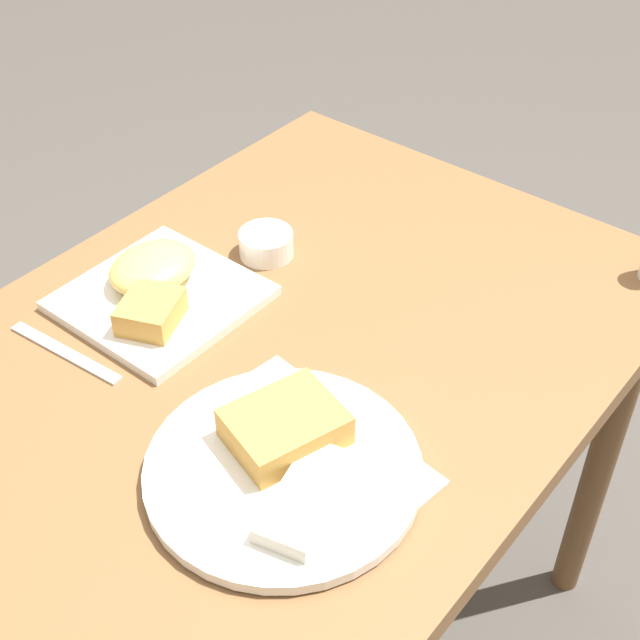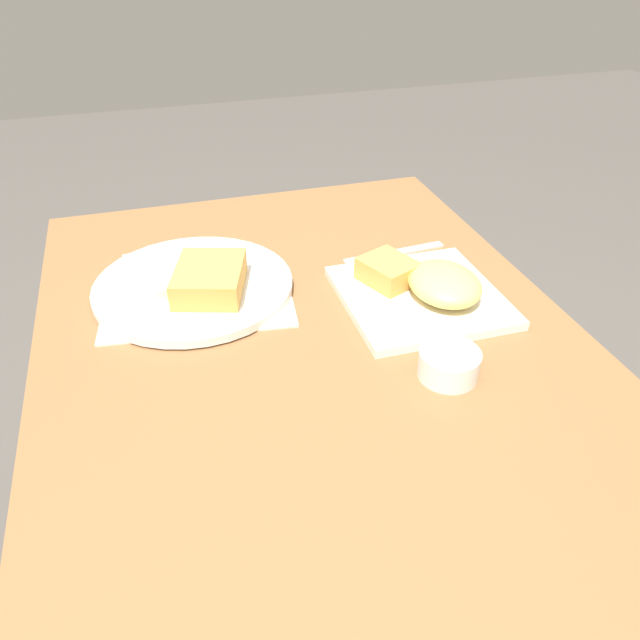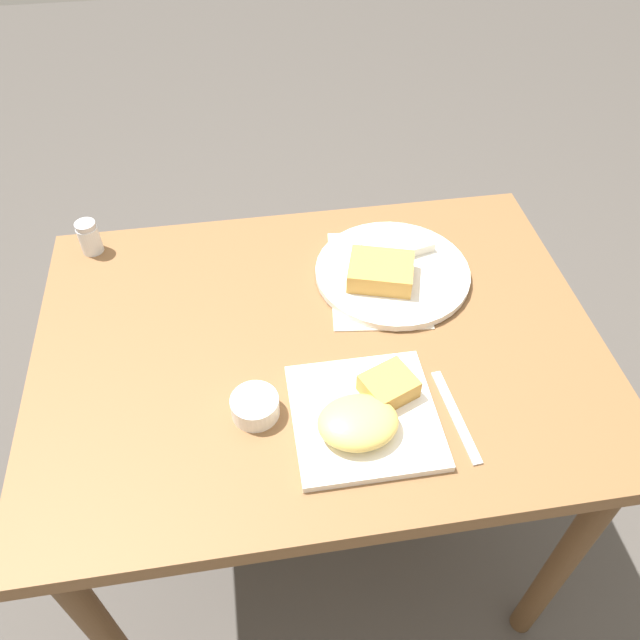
{
  "view_description": "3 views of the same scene",
  "coord_description": "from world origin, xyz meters",
  "px_view_note": "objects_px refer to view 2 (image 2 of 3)",
  "views": [
    {
      "loc": [
        0.64,
        0.58,
        1.54
      ],
      "look_at": [
        -0.02,
        0.04,
        0.81
      ],
      "focal_mm": 50.0,
      "sensor_mm": 36.0,
      "label": 1
    },
    {
      "loc": [
        -0.67,
        0.19,
        1.29
      ],
      "look_at": [
        0.0,
        -0.01,
        0.8
      ],
      "focal_mm": 35.0,
      "sensor_mm": 36.0,
      "label": 2
    },
    {
      "loc": [
        -0.11,
        -0.74,
        1.62
      ],
      "look_at": [
        0.0,
        0.0,
        0.82
      ],
      "focal_mm": 35.0,
      "sensor_mm": 36.0,
      "label": 3
    }
  ],
  "objects_px": {
    "plate_oval_far": "(194,283)",
    "butter_knife": "(394,253)",
    "plate_square_near": "(425,288)",
    "sauce_ramekin": "(449,363)"
  },
  "relations": [
    {
      "from": "sauce_ramekin",
      "to": "butter_knife",
      "type": "distance_m",
      "value": 0.33
    },
    {
      "from": "plate_square_near",
      "to": "plate_oval_far",
      "type": "distance_m",
      "value": 0.35
    },
    {
      "from": "plate_square_near",
      "to": "butter_knife",
      "type": "height_order",
      "value": "plate_square_near"
    },
    {
      "from": "butter_knife",
      "to": "plate_oval_far",
      "type": "bearing_deg",
      "value": 0.39
    },
    {
      "from": "plate_square_near",
      "to": "sauce_ramekin",
      "type": "height_order",
      "value": "plate_square_near"
    },
    {
      "from": "sauce_ramekin",
      "to": "butter_knife",
      "type": "relative_size",
      "value": 0.42
    },
    {
      "from": "plate_oval_far",
      "to": "butter_knife",
      "type": "bearing_deg",
      "value": -85.02
    },
    {
      "from": "plate_oval_far",
      "to": "butter_knife",
      "type": "distance_m",
      "value": 0.35
    },
    {
      "from": "butter_knife",
      "to": "sauce_ramekin",
      "type": "bearing_deg",
      "value": 75.38
    },
    {
      "from": "plate_square_near",
      "to": "butter_knife",
      "type": "xyz_separation_m",
      "value": [
        0.15,
        -0.01,
        -0.02
      ]
    }
  ]
}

